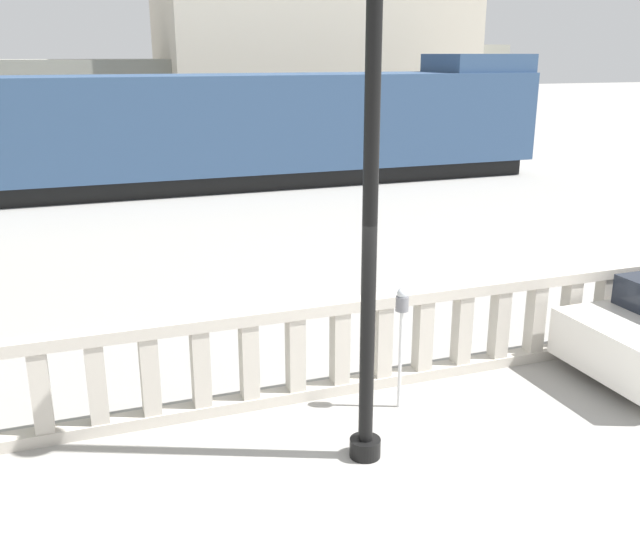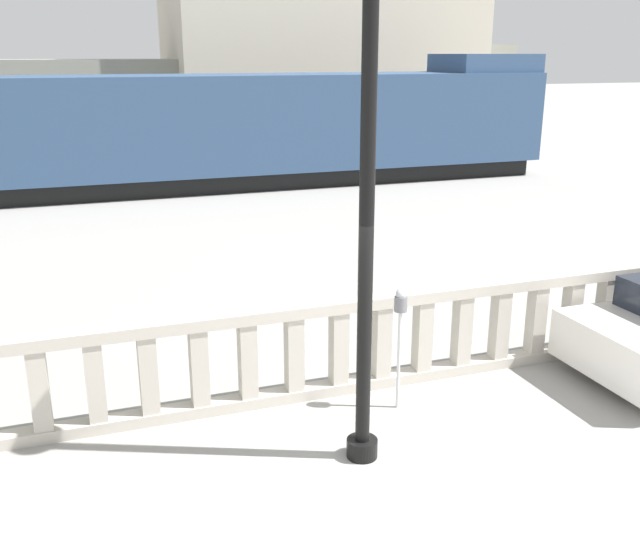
% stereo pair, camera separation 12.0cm
% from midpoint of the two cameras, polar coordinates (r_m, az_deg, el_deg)
% --- Properties ---
extents(ground_plane, '(160.00, 160.00, 0.00)m').
position_cam_midpoint_polar(ground_plane, '(7.31, 11.27, -16.86)').
color(ground_plane, gray).
extents(balustrade, '(12.70, 0.24, 1.21)m').
position_cam_midpoint_polar(balustrade, '(8.91, 3.63, -5.59)').
color(balustrade, '#BCB5A8').
rests_on(balustrade, ground).
extents(lamppost, '(0.41, 0.41, 5.24)m').
position_cam_midpoint_polar(lamppost, '(6.68, 4.37, 9.43)').
color(lamppost, black).
rests_on(lamppost, ground).
extents(parking_meter, '(0.15, 0.15, 1.50)m').
position_cam_midpoint_polar(parking_meter, '(8.27, 6.86, -3.25)').
color(parking_meter, silver).
rests_on(parking_meter, ground).
extents(train_near, '(28.43, 2.97, 4.04)m').
position_cam_midpoint_polar(train_near, '(22.28, -16.10, 10.81)').
color(train_near, black).
rests_on(train_near, ground).
extents(train_far, '(22.07, 3.17, 4.44)m').
position_cam_midpoint_polar(train_far, '(31.78, -3.01, 13.57)').
color(train_far, black).
rests_on(train_far, ground).
extents(building_block, '(13.12, 6.51, 10.70)m').
position_cam_midpoint_polar(building_block, '(32.76, 0.20, 19.54)').
color(building_block, beige).
rests_on(building_block, ground).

